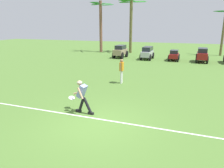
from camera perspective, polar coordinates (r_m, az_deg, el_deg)
ground_plane at (r=8.46m, az=-4.01°, el=-10.38°), size 80.00×80.00×0.00m
field_line_paint at (r=8.82m, az=-2.89°, el=-9.21°), size 25.24×0.66×0.01m
frisbee_thrower at (r=9.25m, az=-7.79°, el=-2.87°), size 1.08×0.55×1.41m
frisbee_in_flight at (r=9.89m, az=-10.47°, el=-3.59°), size 0.38×0.38×0.11m
teammate_near_sideline at (r=13.87m, az=2.51°, el=3.98°), size 0.20×0.49×1.56m
parked_car_slot_a at (r=25.07m, az=2.22°, el=8.60°), size 1.29×2.40×1.40m
parked_car_slot_b at (r=24.17m, az=9.21°, el=8.12°), size 1.20×2.43×1.34m
parked_car_slot_c at (r=23.92m, az=15.89°, el=7.28°), size 1.09×2.20×1.10m
parked_car_slot_d at (r=23.76m, az=22.49°, el=7.09°), size 1.23×2.38×1.40m
palm_tree_far_left at (r=30.37m, az=-2.95°, el=15.73°), size 3.79×3.11×6.68m
palm_tree_left_of_centre at (r=30.14m, az=4.96°, el=16.13°), size 3.63×3.34×6.99m
palm_tree_right_of_centre at (r=29.28m, az=5.08°, el=16.30°), size 3.75×3.14×6.83m
palm_tree_far_right at (r=29.58m, az=27.17°, el=13.12°), size 3.00×3.16×5.50m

